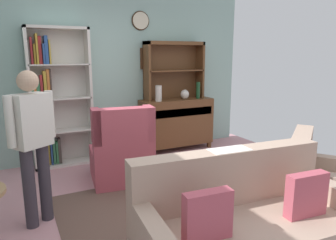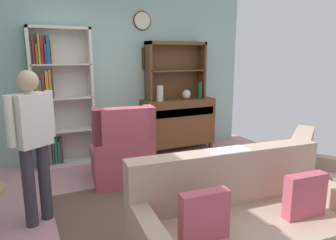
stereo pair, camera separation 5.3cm
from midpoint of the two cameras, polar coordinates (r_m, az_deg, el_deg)
ground_plane at (r=3.79m, az=-0.40°, el=-15.08°), size 5.40×4.60×0.02m
wall_back at (r=5.38m, az=-10.62°, el=8.48°), size 5.00×0.09×2.80m
area_rug at (r=3.64m, az=4.73°, el=-16.11°), size 2.85×2.18×0.01m
bookshelf at (r=5.05m, az=-20.16°, el=3.39°), size 0.90×0.30×2.10m
sideboard at (r=5.66m, az=1.27°, el=-0.32°), size 1.30×0.45×0.92m
sideboard_hutch at (r=5.63m, az=0.79°, el=10.40°), size 1.10×0.26×1.00m
vase_tall at (r=5.33m, az=-2.02°, el=4.85°), size 0.11×0.11×0.27m
vase_round at (r=5.58m, az=2.79°, el=4.66°), size 0.15×0.15×0.17m
bottle_wine at (r=5.69m, az=5.20°, el=5.40°), size 0.07×0.07×0.30m
couch_floral at (r=2.79m, az=13.21°, el=-18.46°), size 1.87×1.01×0.90m
armchair_floral at (r=3.87m, az=26.05°, el=-10.87°), size 1.07×1.07×0.88m
wingback_chair at (r=4.30m, az=-8.73°, el=-6.17°), size 0.88×0.90×1.05m
person_reading at (r=3.35m, az=-23.73°, el=-2.96°), size 0.48×0.35×1.56m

